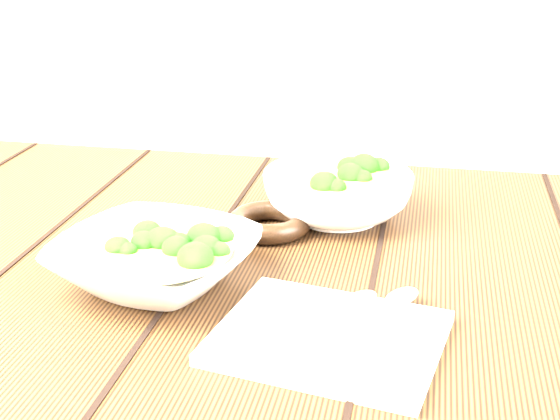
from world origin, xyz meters
name	(u,v)px	position (x,y,z in m)	size (l,w,h in m)	color
table	(216,357)	(0.00, 0.00, 0.63)	(1.20, 0.80, 0.75)	#382210
soup_bowl_front	(155,259)	(-0.05, -0.06, 0.78)	(0.25, 0.25, 0.06)	white
soup_bowl_back	(338,194)	(0.12, 0.17, 0.78)	(0.22, 0.22, 0.07)	white
trivet	(269,222)	(0.04, 0.10, 0.76)	(0.10, 0.10, 0.03)	black
napkin	(329,337)	(0.15, -0.14, 0.76)	(0.20, 0.16, 0.01)	beige
spoon_left	(340,312)	(0.16, -0.10, 0.76)	(0.09, 0.15, 0.01)	#A19B8E
spoon_right	(384,309)	(0.20, -0.09, 0.76)	(0.09, 0.15, 0.01)	#A19B8E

